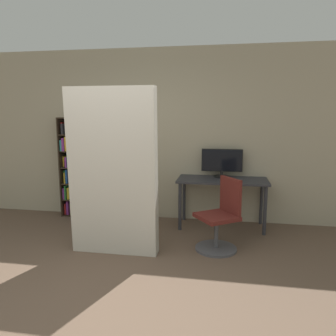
% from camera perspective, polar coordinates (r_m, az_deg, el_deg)
% --- Properties ---
extents(ground_plane, '(16.00, 16.00, 0.00)m').
position_cam_1_polar(ground_plane, '(3.00, -17.56, -25.26)').
color(ground_plane, brown).
extents(wall_back, '(8.00, 0.06, 2.70)m').
position_cam_1_polar(wall_back, '(5.29, -3.34, 5.73)').
color(wall_back, tan).
rests_on(wall_back, ground).
extents(desk, '(1.32, 0.60, 0.74)m').
position_cam_1_polar(desk, '(4.93, 9.43, -3.05)').
color(desk, '#2D2D33').
rests_on(desk, ground).
extents(monitor, '(0.62, 0.24, 0.43)m').
position_cam_1_polar(monitor, '(5.03, 9.37, 1.00)').
color(monitor, black).
rests_on(monitor, desk).
extents(office_chair, '(0.61, 0.61, 0.90)m').
position_cam_1_polar(office_chair, '(4.19, 9.08, -9.17)').
color(office_chair, '#4C4C51').
rests_on(office_chair, ground).
extents(bookshelf, '(0.61, 0.27, 1.63)m').
position_cam_1_polar(bookshelf, '(5.62, -15.57, -0.10)').
color(bookshelf, '#2D2319').
rests_on(bookshelf, ground).
extents(mattress_near, '(1.06, 0.25, 2.00)m').
position_cam_1_polar(mattress_near, '(3.93, -9.51, -0.80)').
color(mattress_near, beige).
rests_on(mattress_near, ground).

